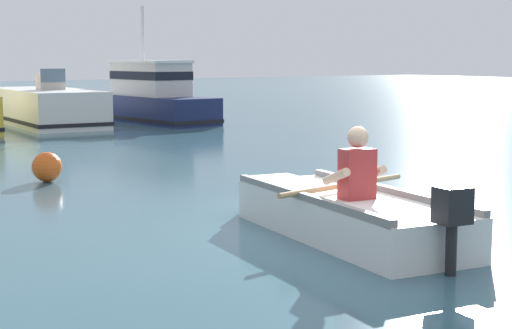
# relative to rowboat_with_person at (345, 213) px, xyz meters

# --- Properties ---
(ground_plane) EXTENTS (120.00, 120.00, 0.00)m
(ground_plane) POSITION_rel_rowboat_with_person_xyz_m (0.37, 0.17, -0.25)
(ground_plane) COLOR #386070
(rowboat_with_person) EXTENTS (1.98, 3.72, 1.19)m
(rowboat_with_person) POSITION_rel_rowboat_with_person_xyz_m (0.00, 0.00, 0.00)
(rowboat_with_person) COLOR white
(rowboat_with_person) RESTS_ON ground
(moored_boat_white) EXTENTS (2.33, 5.32, 1.59)m
(moored_boat_white) POSITION_rel_rowboat_with_person_xyz_m (2.53, 15.76, 0.23)
(moored_boat_white) COLOR white
(moored_boat_white) RESTS_ON ground
(moored_boat_navy) EXTENTS (2.08, 6.31, 3.40)m
(moored_boat_navy) POSITION_rel_rowboat_with_person_xyz_m (5.48, 15.60, 0.42)
(moored_boat_navy) COLOR #19234C
(moored_boat_navy) RESTS_ON ground
(mooring_buoy) EXTENTS (0.46, 0.46, 0.46)m
(mooring_buoy) POSITION_rel_rowboat_with_person_xyz_m (-1.23, 5.53, -0.02)
(mooring_buoy) COLOR #E55919
(mooring_buoy) RESTS_ON ground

